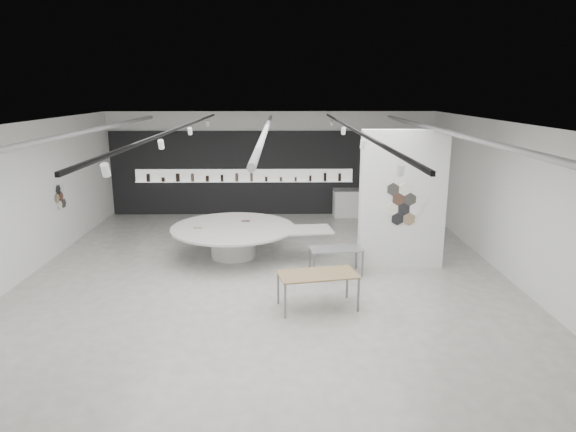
{
  "coord_description": "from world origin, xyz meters",
  "views": [
    {
      "loc": [
        0.38,
        -11.9,
        4.58
      ],
      "look_at": [
        0.55,
        1.2,
        1.33
      ],
      "focal_mm": 32.0,
      "sensor_mm": 36.0,
      "label": 1
    }
  ],
  "objects_px": {
    "display_island": "(236,237)",
    "sample_table_stone": "(336,251)",
    "sample_table_wood": "(318,276)",
    "kitchen_counter": "(357,203)",
    "partition_column": "(402,200)"
  },
  "relations": [
    {
      "from": "display_island",
      "to": "kitchen_counter",
      "type": "relative_size",
      "value": 2.58
    },
    {
      "from": "display_island",
      "to": "sample_table_wood",
      "type": "distance_m",
      "value": 4.05
    },
    {
      "from": "partition_column",
      "to": "display_island",
      "type": "relative_size",
      "value": 0.77
    },
    {
      "from": "partition_column",
      "to": "display_island",
      "type": "xyz_separation_m",
      "value": [
        -4.4,
        0.84,
        -1.23
      ]
    },
    {
      "from": "display_island",
      "to": "sample_table_wood",
      "type": "bearing_deg",
      "value": -66.25
    },
    {
      "from": "partition_column",
      "to": "display_island",
      "type": "bearing_deg",
      "value": 169.14
    },
    {
      "from": "sample_table_wood",
      "to": "sample_table_stone",
      "type": "xyz_separation_m",
      "value": [
        0.61,
        2.09,
        -0.11
      ]
    },
    {
      "from": "display_island",
      "to": "sample_table_stone",
      "type": "height_order",
      "value": "display_island"
    },
    {
      "from": "sample_table_stone",
      "to": "kitchen_counter",
      "type": "relative_size",
      "value": 0.76
    },
    {
      "from": "sample_table_stone",
      "to": "sample_table_wood",
      "type": "bearing_deg",
      "value": -106.23
    },
    {
      "from": "display_island",
      "to": "sample_table_stone",
      "type": "distance_m",
      "value": 3.0
    },
    {
      "from": "partition_column",
      "to": "display_island",
      "type": "distance_m",
      "value": 4.65
    },
    {
      "from": "partition_column",
      "to": "kitchen_counter",
      "type": "height_order",
      "value": "partition_column"
    },
    {
      "from": "partition_column",
      "to": "display_island",
      "type": "height_order",
      "value": "partition_column"
    },
    {
      "from": "partition_column",
      "to": "kitchen_counter",
      "type": "distance_m",
      "value": 5.71
    }
  ]
}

